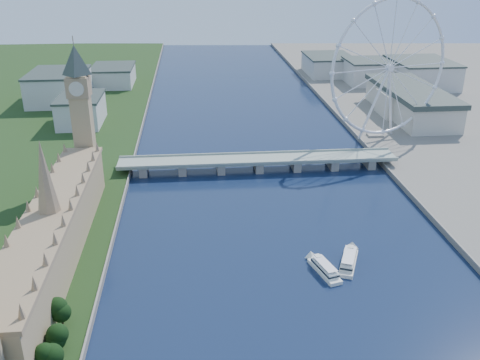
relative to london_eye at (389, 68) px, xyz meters
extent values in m
cube|color=tan|center=(-247.98, -185.08, -50.52)|extent=(24.00, 200.00, 28.00)
cone|color=#937A59|center=(-247.98, -185.08, -14.52)|extent=(12.00, 12.00, 40.00)
cube|color=tan|center=(-247.98, -77.08, -24.52)|extent=(13.00, 13.00, 80.00)
cube|color=#937A59|center=(-247.98, -77.08, 7.48)|extent=(15.00, 15.00, 14.00)
pyramid|color=#2D3833|center=(-247.98, -77.08, 35.48)|extent=(20.02, 20.02, 20.00)
cube|color=gray|center=(-119.98, -55.08, -59.02)|extent=(220.00, 22.00, 2.00)
cube|color=gray|center=(-209.98, -55.08, -63.77)|extent=(6.00, 20.00, 7.50)
cube|color=gray|center=(-179.98, -55.08, -63.77)|extent=(6.00, 20.00, 7.50)
cube|color=gray|center=(-149.98, -55.08, -63.77)|extent=(6.00, 20.00, 7.50)
cube|color=gray|center=(-119.98, -55.08, -63.77)|extent=(6.00, 20.00, 7.50)
cube|color=gray|center=(-89.98, -55.08, -63.77)|extent=(6.00, 20.00, 7.50)
cube|color=gray|center=(-59.98, -55.08, -63.77)|extent=(6.00, 20.00, 7.50)
cube|color=gray|center=(-29.98, -55.08, -63.77)|extent=(6.00, 20.00, 7.50)
torus|color=silver|center=(0.02, -0.08, 0.48)|extent=(113.60, 39.12, 118.60)
cylinder|color=silver|center=(0.02, -0.08, 0.48)|extent=(7.25, 6.61, 6.00)
cube|color=gray|center=(-2.98, 9.92, -63.52)|extent=(14.00, 10.00, 2.00)
cube|color=beige|center=(-279.98, 74.92, -51.52)|extent=(40.00, 60.00, 26.00)
cube|color=beige|center=(-319.98, 164.92, -48.52)|extent=(60.00, 80.00, 32.00)
cube|color=beige|center=(-269.98, 244.92, -53.52)|extent=(50.00, 70.00, 22.00)
cube|color=beige|center=(60.02, 224.92, -50.52)|extent=(60.00, 60.00, 28.00)
cube|color=beige|center=(120.02, 204.92, -49.52)|extent=(70.00, 90.00, 30.00)
cube|color=beige|center=(20.02, 284.92, -52.52)|extent=(60.00, 80.00, 24.00)
camera|label=1|loc=(-170.44, -447.69, 92.01)|focal=40.00mm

